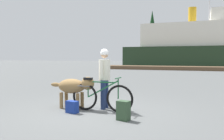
% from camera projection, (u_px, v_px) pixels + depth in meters
% --- Properties ---
extents(ground_plane, '(160.00, 160.00, 0.00)m').
position_uv_depth(ground_plane, '(94.00, 112.00, 6.37)').
color(ground_plane, '#595B5B').
extents(bicycle, '(1.74, 0.44, 0.92)m').
position_uv_depth(bicycle, '(101.00, 97.00, 6.41)').
color(bicycle, black).
rests_on(bicycle, ground_plane).
extents(person_cyclist, '(0.32, 0.53, 1.68)m').
position_uv_depth(person_cyclist, '(105.00, 73.00, 6.74)').
color(person_cyclist, navy).
rests_on(person_cyclist, ground_plane).
extents(dog, '(1.37, 0.48, 0.91)m').
position_uv_depth(dog, '(75.00, 87.00, 6.79)').
color(dog, olive).
rests_on(dog, ground_plane).
extents(backpack, '(0.32, 0.26, 0.45)m').
position_uv_depth(backpack, '(123.00, 111.00, 5.52)').
color(backpack, '#334C33').
rests_on(backpack, ground_plane).
extents(handbag_pannier, '(0.35, 0.25, 0.31)m').
position_uv_depth(handbag_pannier, '(72.00, 107.00, 6.24)').
color(handbag_pannier, navy).
rests_on(handbag_pannier, ground_plane).
extents(dock_pier, '(16.05, 2.82, 0.40)m').
position_uv_depth(dock_pier, '(168.00, 68.00, 27.73)').
color(dock_pier, brown).
rests_on(dock_pier, ground_plane).
extents(ferry_boat, '(23.96, 7.86, 8.46)m').
position_uv_depth(ferry_boat, '(214.00, 46.00, 33.30)').
color(ferry_boat, '#1E331E').
rests_on(ferry_boat, ground_plane).
extents(sailboat_moored, '(7.58, 2.12, 9.41)m').
position_uv_depth(sailboat_moored, '(208.00, 64.00, 32.44)').
color(sailboat_moored, silver).
rests_on(sailboat_moored, ground_plane).
extents(pine_tree_far_left, '(3.10, 3.10, 11.63)m').
position_uv_depth(pine_tree_far_left, '(152.00, 31.00, 52.89)').
color(pine_tree_far_left, '#4C331E').
rests_on(pine_tree_far_left, ground_plane).
extents(pine_tree_center, '(3.22, 3.22, 10.38)m').
position_uv_depth(pine_tree_center, '(190.00, 33.00, 51.55)').
color(pine_tree_center, '#4C331E').
rests_on(pine_tree_center, ground_plane).
extents(pine_tree_mid_back, '(3.44, 3.44, 11.63)m').
position_uv_depth(pine_tree_mid_back, '(189.00, 34.00, 58.42)').
color(pine_tree_mid_back, '#4C331E').
rests_on(pine_tree_mid_back, ground_plane).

